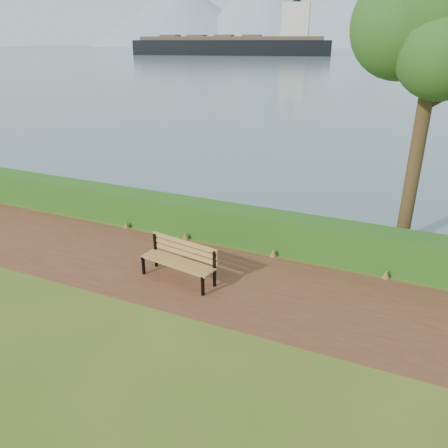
% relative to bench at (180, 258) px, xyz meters
% --- Properties ---
extents(ground, '(140.00, 140.00, 0.00)m').
position_rel_bench_xyz_m(ground, '(0.11, 0.01, -0.56)').
color(ground, '#455F1B').
rests_on(ground, ground).
extents(path, '(40.00, 3.40, 0.01)m').
position_rel_bench_xyz_m(path, '(0.11, 0.31, -0.56)').
color(path, '#562C1D').
rests_on(path, ground).
extents(hedge, '(32.00, 0.85, 1.00)m').
position_rel_bench_xyz_m(hedge, '(0.11, 2.61, -0.06)').
color(hedge, '#1D4C15').
rests_on(hedge, ground).
extents(water, '(700.00, 510.00, 0.00)m').
position_rel_bench_xyz_m(water, '(0.11, 260.01, -0.56)').
color(water, '#445F6E').
rests_on(water, ground).
extents(mountains, '(585.00, 190.00, 70.00)m').
position_rel_bench_xyz_m(mountains, '(-9.06, 406.06, 27.13)').
color(mountains, '#7B91A4').
rests_on(mountains, ground).
extents(bench, '(2.01, 0.87, 0.97)m').
position_rel_bench_xyz_m(bench, '(0.00, 0.00, 0.00)').
color(bench, black).
rests_on(bench, ground).
extents(tree, '(4.11, 3.39, 7.97)m').
position_rel_bench_xyz_m(tree, '(4.81, 4.34, 5.36)').
color(tree, '#392817').
rests_on(tree, ground).
extents(cargo_ship, '(76.14, 26.56, 22.86)m').
position_rel_bench_xyz_m(cargo_ship, '(-63.43, 157.78, 2.85)').
color(cargo_ship, black).
rests_on(cargo_ship, ground).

